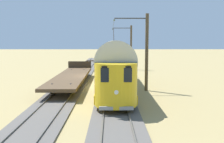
% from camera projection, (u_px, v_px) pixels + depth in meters
% --- Properties ---
extents(ground_plane, '(220.00, 220.00, 0.00)m').
position_uv_depth(ground_plane, '(92.00, 86.00, 25.41)').
color(ground_plane, '#9E8956').
extents(track_streetcar_siding, '(2.80, 80.00, 0.18)m').
position_uv_depth(track_streetcar_siding, '(114.00, 85.00, 25.73)').
color(track_streetcar_siding, '#56514C').
rests_on(track_streetcar_siding, ground).
extents(track_adjacent_siding, '(2.80, 80.00, 0.18)m').
position_uv_depth(track_adjacent_siding, '(71.00, 85.00, 25.70)').
color(track_adjacent_siding, '#56514C').
rests_on(track_adjacent_siding, ground).
extents(vintage_streetcar, '(2.65, 17.73, 5.54)m').
position_uv_depth(vintage_streetcar, '(114.00, 64.00, 23.42)').
color(vintage_streetcar, gold).
rests_on(vintage_streetcar, ground).
extents(flatcar_adjacent, '(2.80, 14.78, 1.60)m').
position_uv_depth(flatcar_adjacent, '(71.00, 76.00, 25.80)').
color(flatcar_adjacent, brown).
rests_on(flatcar_adjacent, ground).
extents(catenary_pole_foreground, '(2.99, 0.28, 6.56)m').
position_uv_depth(catenary_pole_foreground, '(130.00, 46.00, 39.93)').
color(catenary_pole_foreground, '#4C3D28').
rests_on(catenary_pole_foreground, ground).
extents(catenary_pole_mid_near, '(2.99, 0.28, 6.56)m').
position_uv_depth(catenary_pole_mid_near, '(146.00, 51.00, 22.70)').
color(catenary_pole_mid_near, '#4C3D28').
rests_on(catenary_pole_mid_near, ground).
extents(overhead_wire_run, '(2.78, 21.35, 0.18)m').
position_uv_depth(overhead_wire_run, '(114.00, 26.00, 31.66)').
color(overhead_wire_run, black).
rests_on(overhead_wire_run, ground).
extents(switch_stand, '(0.50, 0.30, 1.24)m').
position_uv_depth(switch_stand, '(127.00, 70.00, 33.28)').
color(switch_stand, black).
rests_on(switch_stand, ground).
extents(track_end_bumper, '(1.80, 0.60, 0.80)m').
position_uv_depth(track_end_bumper, '(80.00, 72.00, 33.58)').
color(track_end_bumper, '#B2A519').
rests_on(track_end_bumper, ground).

